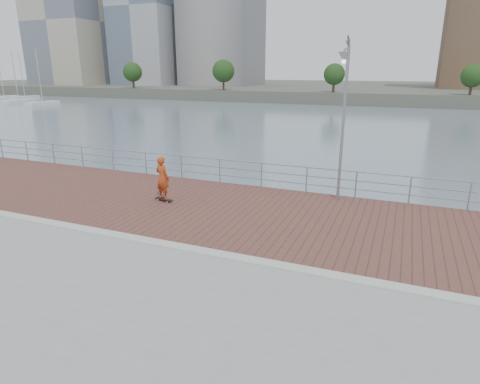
% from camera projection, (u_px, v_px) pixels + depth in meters
% --- Properties ---
extents(water, '(400.00, 400.00, 0.00)m').
position_uv_depth(water, '(215.00, 314.00, 12.08)').
color(water, slate).
rests_on(water, ground).
extents(brick_lane, '(40.00, 6.80, 0.02)m').
position_uv_depth(brick_lane, '(257.00, 214.00, 14.67)').
color(brick_lane, brown).
rests_on(brick_lane, seawall).
extents(curb, '(40.00, 0.40, 0.06)m').
position_uv_depth(curb, '(213.00, 253.00, 11.49)').
color(curb, '#B7B5AD').
rests_on(curb, seawall).
extents(far_shore, '(320.00, 95.00, 2.50)m').
position_uv_depth(far_shore, '(393.00, 90.00, 119.99)').
color(far_shore, '#4C5142').
rests_on(far_shore, ground).
extents(guardrail, '(39.06, 0.06, 1.13)m').
position_uv_depth(guardrail, '(284.00, 174.00, 17.48)').
color(guardrail, '#8C9EA8').
rests_on(guardrail, brick_lane).
extents(street_lamp, '(0.43, 1.26, 5.96)m').
position_uv_depth(street_lamp, '(344.00, 93.00, 14.72)').
color(street_lamp, gray).
rests_on(street_lamp, brick_lane).
extents(skateboard, '(0.82, 0.36, 0.09)m').
position_uv_depth(skateboard, '(164.00, 199.00, 16.05)').
color(skateboard, black).
rests_on(skateboard, brick_lane).
extents(skateboarder, '(0.70, 0.53, 1.73)m').
position_uv_depth(skateboarder, '(162.00, 178.00, 15.80)').
color(skateboarder, '#AB3C16').
rests_on(skateboarder, skateboard).
extents(shoreline_trees, '(169.63, 5.03, 6.71)m').
position_uv_depth(shoreline_trees, '(464.00, 74.00, 73.37)').
color(shoreline_trees, '#473323').
rests_on(shoreline_trees, far_shore).
extents(marina, '(26.38, 18.56, 10.90)m').
position_uv_depth(marina, '(7.00, 99.00, 92.02)').
color(marina, silver).
rests_on(marina, water).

